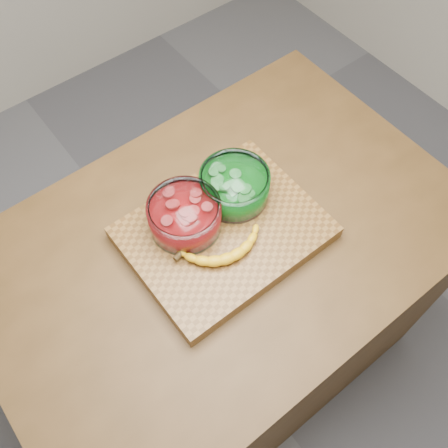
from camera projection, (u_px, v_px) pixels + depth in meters
ground at (224, 350)px, 1.98m from camera, size 3.50×3.50×0.00m
counter at (224, 307)px, 1.60m from camera, size 1.20×0.80×0.90m
cutting_board at (224, 233)px, 1.20m from camera, size 0.45×0.35×0.04m
bowl_red at (185, 216)px, 1.15m from camera, size 0.17×0.17×0.08m
bowl_green at (234, 186)px, 1.20m from camera, size 0.17×0.17×0.08m
banana at (222, 244)px, 1.14m from camera, size 0.22×0.13×0.03m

